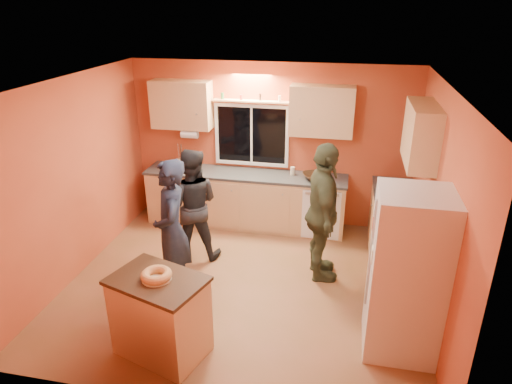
% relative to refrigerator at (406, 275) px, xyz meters
% --- Properties ---
extents(ground, '(4.50, 4.50, 0.00)m').
position_rel_refrigerator_xyz_m(ground, '(-1.89, 0.80, -0.90)').
color(ground, brown).
rests_on(ground, ground).
extents(room_shell, '(4.54, 4.04, 2.61)m').
position_rel_refrigerator_xyz_m(room_shell, '(-1.77, 1.21, 0.72)').
color(room_shell, '#C15531').
rests_on(room_shell, ground).
extents(back_counter, '(4.23, 0.62, 0.90)m').
position_rel_refrigerator_xyz_m(back_counter, '(-1.88, 2.50, -0.45)').
color(back_counter, tan).
rests_on(back_counter, ground).
extents(right_counter, '(0.62, 1.84, 0.90)m').
position_rel_refrigerator_xyz_m(right_counter, '(0.06, 1.30, -0.45)').
color(right_counter, tan).
rests_on(right_counter, ground).
extents(refrigerator, '(0.72, 0.70, 1.80)m').
position_rel_refrigerator_xyz_m(refrigerator, '(0.00, 0.00, 0.00)').
color(refrigerator, silver).
rests_on(refrigerator, ground).
extents(island, '(1.08, 0.89, 0.90)m').
position_rel_refrigerator_xyz_m(island, '(-2.44, -0.58, -0.44)').
color(island, tan).
rests_on(island, ground).
extents(bundt_pastry, '(0.31, 0.31, 0.09)m').
position_rel_refrigerator_xyz_m(bundt_pastry, '(-2.44, -0.58, 0.05)').
color(bundt_pastry, '#B87F4B').
rests_on(bundt_pastry, island).
extents(person_left, '(0.64, 0.76, 1.78)m').
position_rel_refrigerator_xyz_m(person_left, '(-2.68, 0.45, -0.01)').
color(person_left, black).
rests_on(person_left, ground).
extents(person_center, '(0.88, 0.74, 1.62)m').
position_rel_refrigerator_xyz_m(person_center, '(-2.75, 1.37, -0.09)').
color(person_center, black).
rests_on(person_center, ground).
extents(person_right, '(0.66, 1.16, 1.87)m').
position_rel_refrigerator_xyz_m(person_right, '(-0.92, 1.19, 0.03)').
color(person_right, '#2E3521').
rests_on(person_right, ground).
extents(mixing_bowl, '(0.49, 0.49, 0.09)m').
position_rel_refrigerator_xyz_m(mixing_bowl, '(-1.12, 2.46, 0.05)').
color(mixing_bowl, black).
rests_on(mixing_bowl, back_counter).
extents(utensil_crock, '(0.14, 0.14, 0.17)m').
position_rel_refrigerator_xyz_m(utensil_crock, '(-3.31, 2.49, 0.09)').
color(utensil_crock, beige).
rests_on(utensil_crock, back_counter).
extents(potted_plant, '(0.33, 0.31, 0.30)m').
position_rel_refrigerator_xyz_m(potted_plant, '(0.11, 0.82, 0.15)').
color(potted_plant, gray).
rests_on(potted_plant, right_counter).
extents(red_box, '(0.19, 0.17, 0.07)m').
position_rel_refrigerator_xyz_m(red_box, '(0.01, 1.24, 0.04)').
color(red_box, '#A9261A').
rests_on(red_box, right_counter).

